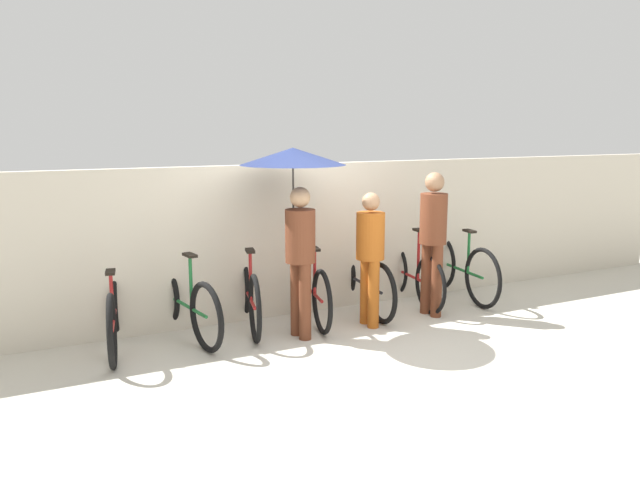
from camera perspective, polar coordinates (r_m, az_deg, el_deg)
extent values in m
plane|color=beige|center=(6.32, 4.25, -10.49)|extent=(30.00, 30.00, 0.00)
cube|color=beige|center=(7.51, -2.16, 0.08)|extent=(12.40, 0.12, 1.81)
torus|color=black|center=(7.21, -18.15, -5.33)|extent=(0.19, 0.72, 0.72)
torus|color=black|center=(6.19, -18.50, -7.92)|extent=(0.19, 0.72, 0.72)
cylinder|color=maroon|center=(6.70, -18.31, -6.52)|extent=(0.23, 1.05, 0.04)
cylinder|color=maroon|center=(6.46, -18.49, -4.97)|extent=(0.04, 0.04, 0.48)
cube|color=black|center=(6.40, -18.62, -2.79)|extent=(0.13, 0.21, 0.03)
cylinder|color=maroon|center=(7.12, -18.32, -2.51)|extent=(0.04, 0.04, 0.73)
cylinder|color=maroon|center=(7.05, -18.48, 0.38)|extent=(0.44, 0.11, 0.03)
torus|color=black|center=(7.35, -13.93, -4.81)|extent=(0.17, 0.73, 0.72)
torus|color=black|center=(6.39, -10.35, -6.95)|extent=(0.17, 0.73, 0.72)
cylinder|color=#19662D|center=(6.86, -12.27, -5.81)|extent=(0.20, 1.07, 0.04)
cylinder|color=#19662D|center=(6.62, -11.72, -3.86)|extent=(0.04, 0.04, 0.56)
cube|color=black|center=(6.56, -11.81, -1.36)|extent=(0.12, 0.21, 0.03)
cylinder|color=#19662D|center=(7.26, -14.05, -2.06)|extent=(0.04, 0.04, 0.72)
cylinder|color=#19662D|center=(7.19, -14.18, 0.74)|extent=(0.44, 0.10, 0.03)
torus|color=black|center=(7.55, -6.95, -4.13)|extent=(0.22, 0.73, 0.73)
torus|color=black|center=(6.59, -5.97, -6.26)|extent=(0.22, 0.73, 0.73)
cylinder|color=maroon|center=(7.07, -6.50, -5.12)|extent=(0.26, 0.98, 0.04)
cylinder|color=maroon|center=(6.83, -6.37, -3.32)|extent=(0.04, 0.04, 0.54)
cube|color=black|center=(6.77, -6.41, -0.97)|extent=(0.13, 0.22, 0.03)
cylinder|color=maroon|center=(7.48, -7.01, -1.78)|extent=(0.04, 0.04, 0.63)
cylinder|color=maroon|center=(7.42, -7.06, 0.62)|extent=(0.43, 0.13, 0.03)
torus|color=black|center=(7.72, -1.72, -3.78)|extent=(0.19, 0.72, 0.72)
torus|color=black|center=(6.83, 0.18, -5.67)|extent=(0.19, 0.72, 0.72)
cylinder|color=maroon|center=(7.27, -0.83, -4.67)|extent=(0.22, 0.94, 0.04)
cylinder|color=maroon|center=(7.05, -0.49, -2.99)|extent=(0.04, 0.04, 0.52)
cube|color=black|center=(7.00, -0.50, -0.81)|extent=(0.13, 0.21, 0.03)
cylinder|color=maroon|center=(7.64, -1.73, -1.12)|extent=(0.04, 0.04, 0.73)
cylinder|color=maroon|center=(7.58, -1.74, 1.59)|extent=(0.44, 0.11, 0.03)
torus|color=black|center=(8.18, 2.13, -3.00)|extent=(0.12, 0.72, 0.71)
torus|color=black|center=(7.22, 5.64, -4.85)|extent=(0.12, 0.72, 0.71)
cylinder|color=black|center=(7.70, 3.77, -3.87)|extent=(0.13, 1.10, 0.04)
cylinder|color=black|center=(7.47, 4.43, -2.44)|extent=(0.04, 0.04, 0.47)
cube|color=black|center=(7.42, 4.45, -0.54)|extent=(0.11, 0.21, 0.03)
cylinder|color=black|center=(8.11, 2.15, -0.57)|extent=(0.04, 0.04, 0.71)
cylinder|color=black|center=(8.05, 2.16, 1.90)|extent=(0.44, 0.06, 0.03)
torus|color=black|center=(8.48, 6.83, -2.59)|extent=(0.13, 0.71, 0.71)
torus|color=black|center=(7.66, 10.06, -4.09)|extent=(0.13, 0.71, 0.71)
cylinder|color=maroon|center=(8.07, 8.36, -3.30)|extent=(0.15, 0.96, 0.04)
cylinder|color=maroon|center=(7.85, 9.00, -1.41)|extent=(0.04, 0.04, 0.61)
cube|color=black|center=(7.80, 9.06, 0.89)|extent=(0.11, 0.21, 0.03)
cylinder|color=maroon|center=(8.41, 6.88, -0.28)|extent=(0.04, 0.04, 0.69)
cylinder|color=maroon|center=(8.36, 6.93, 2.06)|extent=(0.44, 0.08, 0.03)
torus|color=black|center=(8.87, 10.92, -1.95)|extent=(0.14, 0.77, 0.77)
torus|color=black|center=(8.03, 14.65, -3.40)|extent=(0.14, 0.77, 0.77)
cylinder|color=#19662D|center=(8.45, 12.69, -2.64)|extent=(0.16, 1.03, 0.04)
cylinder|color=#19662D|center=(8.24, 13.43, -1.11)|extent=(0.04, 0.04, 0.53)
cube|color=black|center=(8.19, 13.51, 0.80)|extent=(0.11, 0.21, 0.03)
cylinder|color=#19662D|center=(8.82, 10.98, -0.10)|extent=(0.04, 0.04, 0.58)
cylinder|color=#19662D|center=(8.77, 11.05, 1.78)|extent=(0.44, 0.08, 0.03)
cylinder|color=brown|center=(6.63, -1.38, -5.67)|extent=(0.13, 0.13, 0.83)
cylinder|color=brown|center=(6.78, -2.18, -5.32)|extent=(0.13, 0.13, 0.83)
cylinder|color=brown|center=(6.55, -1.82, 0.37)|extent=(0.32, 0.32, 0.56)
sphere|color=tan|center=(6.49, -1.84, 3.93)|extent=(0.22, 0.22, 0.22)
cylinder|color=#332D28|center=(6.62, -2.46, 3.82)|extent=(0.02, 0.02, 0.71)
cone|color=#19234C|center=(6.58, -2.49, 7.66)|extent=(1.12, 1.12, 0.18)
cylinder|color=#B25619|center=(7.05, 4.91, -4.96)|extent=(0.13, 0.13, 0.78)
cylinder|color=#B25619|center=(7.20, 4.20, -4.62)|extent=(0.13, 0.13, 0.78)
cylinder|color=#B25619|center=(6.98, 4.63, 0.38)|extent=(0.32, 0.32, 0.53)
sphere|color=tan|center=(6.93, 4.68, 3.52)|extent=(0.20, 0.20, 0.20)
cylinder|color=brown|center=(7.53, 10.63, -3.70)|extent=(0.13, 0.13, 0.88)
cylinder|color=brown|center=(7.66, 9.69, -3.44)|extent=(0.13, 0.13, 0.88)
cylinder|color=brown|center=(7.46, 10.33, 1.93)|extent=(0.32, 0.32, 0.60)
sphere|color=#997051|center=(7.41, 10.44, 5.24)|extent=(0.23, 0.23, 0.23)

